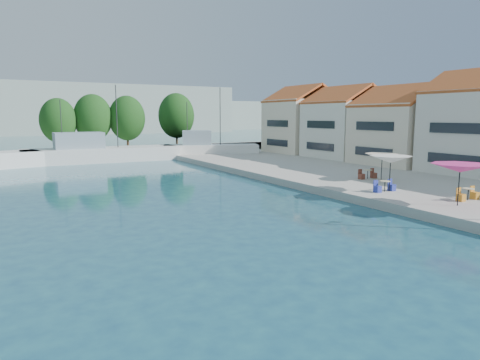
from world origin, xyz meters
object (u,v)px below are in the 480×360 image
umbrella_pink (460,168)px  umbrella_white (391,159)px  trawler_04 (209,150)px  umbrella_cream (382,157)px  trawler_03 (99,153)px

umbrella_pink → umbrella_white: umbrella_white is taller
umbrella_pink → umbrella_white: size_ratio=1.13×
trawler_04 → umbrella_cream: 30.74m
umbrella_white → trawler_03: bearing=109.6°
trawler_04 → umbrella_white: bearing=-71.0°
umbrella_cream → trawler_03: bearing=117.0°
umbrella_white → umbrella_cream: bearing=48.6°
trawler_04 → trawler_03: bearing=-162.2°
umbrella_pink → umbrella_white: bearing=86.4°
umbrella_pink → umbrella_cream: umbrella_pink is taller
umbrella_pink → trawler_04: bearing=86.4°
trawler_04 → umbrella_cream: bearing=-65.0°
trawler_03 → umbrella_cream: 35.84m
trawler_03 → umbrella_white: trawler_03 is taller
trawler_04 → umbrella_white: trawler_04 is taller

